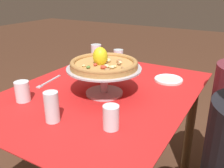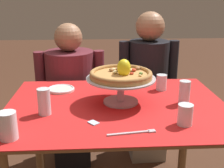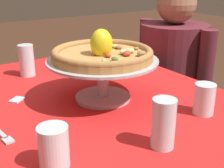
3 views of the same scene
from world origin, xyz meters
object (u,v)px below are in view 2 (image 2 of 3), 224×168
object	(u,v)px
water_glass_front_right	(185,116)
water_glass_side_right	(184,94)
diner_left	(71,97)
water_glass_back_right	(161,83)
sugar_packet	(93,123)
water_glass_side_left	(44,103)
dinner_fork	(134,133)
side_plate	(61,89)
pizza	(121,74)
diner_right	(148,91)
pizza_stand	(121,86)
water_glass_front_left	(8,128)

from	to	relation	value
water_glass_front_right	water_glass_side_right	xyz separation A→B (m)	(0.07, 0.26, 0.01)
diner_left	water_glass_back_right	bearing A→B (deg)	-37.36
water_glass_front_right	sugar_packet	size ratio (longest dim) A/B	1.98
water_glass_side_left	dinner_fork	size ratio (longest dim) A/B	0.62
water_glass_back_right	sugar_packet	world-z (taller)	water_glass_back_right
sugar_packet	diner_left	bearing A→B (deg)	101.15
side_plate	diner_left	xyz separation A→B (m)	(0.02, 0.44, -0.21)
pizza	diner_right	xyz separation A→B (m)	(0.28, 0.71, -0.35)
pizza_stand	diner_right	bearing A→B (deg)	68.10
water_glass_front_left	diner_left	size ratio (longest dim) A/B	0.11
pizza_stand	water_glass_back_right	distance (m)	0.34
water_glass_back_right	sugar_packet	distance (m)	0.62
pizza_stand	water_glass_front_right	size ratio (longest dim) A/B	3.80
pizza_stand	diner_left	distance (m)	0.80
water_glass_side_left	water_glass_back_right	size ratio (longest dim) A/B	1.37
side_plate	sugar_packet	xyz separation A→B (m)	(0.20, -0.48, -0.01)
water_glass_back_right	pizza	bearing A→B (deg)	-143.37
water_glass_front_left	dinner_fork	xyz separation A→B (m)	(0.53, 0.02, -0.05)
pizza_stand	dinner_fork	size ratio (longest dim) A/B	1.73
pizza	dinner_fork	bearing A→B (deg)	-86.16
water_glass_front_right	diner_left	world-z (taller)	diner_left
dinner_fork	sugar_packet	size ratio (longest dim) A/B	4.35
dinner_fork	sugar_packet	bearing A→B (deg)	147.86
water_glass_back_right	side_plate	world-z (taller)	water_glass_back_right
pizza_stand	sugar_packet	xyz separation A→B (m)	(-0.15, -0.26, -0.10)
dinner_fork	water_glass_front_left	bearing A→B (deg)	-178.23
sugar_packet	water_glass_side_left	bearing A→B (deg)	153.51
pizza	diner_left	world-z (taller)	diner_left
water_glass_back_right	water_glass_front_left	bearing A→B (deg)	-142.91
water_glass_side_left	water_glass_back_right	xyz separation A→B (m)	(0.67, 0.34, -0.02)
pizza_stand	pizza	distance (m)	0.07
pizza_stand	water_glass_side_right	size ratio (longest dim) A/B	2.90
pizza	diner_right	world-z (taller)	diner_right
water_glass_front_left	water_glass_front_right	distance (m)	0.78
water_glass_side_left	water_glass_front_right	distance (m)	0.68
pizza	water_glass_side_right	world-z (taller)	pizza
pizza_stand	water_glass_front_left	bearing A→B (deg)	-142.56
pizza	water_glass_front_right	xyz separation A→B (m)	(0.27, -0.30, -0.12)
water_glass_side_left	dinner_fork	xyz separation A→B (m)	(0.42, -0.23, -0.06)
pizza_stand	sugar_packet	size ratio (longest dim) A/B	7.53
sugar_packet	water_glass_front_left	bearing A→B (deg)	-160.05
water_glass_side_left	water_glass_front_right	xyz separation A→B (m)	(0.66, -0.16, -0.02)
diner_right	water_glass_back_right	bearing A→B (deg)	-91.31
water_glass_front_right	diner_right	world-z (taller)	diner_right
water_glass_side_left	diner_left	world-z (taller)	diner_left
pizza_stand	side_plate	xyz separation A→B (m)	(-0.35, 0.23, -0.09)
water_glass_back_right	diner_right	distance (m)	0.55
sugar_packet	diner_right	size ratio (longest dim) A/B	0.04
water_glass_side_left	sugar_packet	size ratio (longest dim) A/B	2.68
pizza	water_glass_back_right	bearing A→B (deg)	36.63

